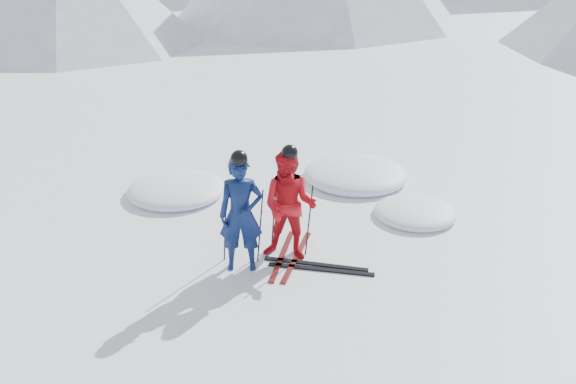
# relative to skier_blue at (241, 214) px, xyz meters

# --- Properties ---
(ground) EXTENTS (160.00, 160.00, 0.00)m
(ground) POSITION_rel_skier_blue_xyz_m (2.29, 0.09, -0.94)
(ground) COLOR white
(ground) RESTS_ON ground
(skier_blue) EXTENTS (0.76, 0.58, 1.88)m
(skier_blue) POSITION_rel_skier_blue_xyz_m (0.00, 0.00, 0.00)
(skier_blue) COLOR #0C1B48
(skier_blue) RESTS_ON ground
(skier_red) EXTENTS (0.96, 0.77, 1.85)m
(skier_red) POSITION_rel_skier_blue_xyz_m (0.70, 0.43, -0.02)
(skier_red) COLOR red
(skier_red) RESTS_ON ground
(pole_blue_left) EXTENTS (0.12, 0.09, 1.25)m
(pole_blue_left) POSITION_rel_skier_blue_xyz_m (-0.30, 0.15, -0.31)
(pole_blue_left) COLOR black
(pole_blue_left) RESTS_ON ground
(pole_blue_right) EXTENTS (0.12, 0.07, 1.25)m
(pole_blue_right) POSITION_rel_skier_blue_xyz_m (0.25, 0.25, -0.31)
(pole_blue_right) COLOR black
(pole_blue_right) RESTS_ON ground
(pole_red_left) EXTENTS (0.12, 0.10, 1.23)m
(pole_red_left) POSITION_rel_skier_blue_xyz_m (0.40, 0.68, -0.32)
(pole_red_left) COLOR black
(pole_red_left) RESTS_ON ground
(pole_red_right) EXTENTS (0.12, 0.09, 1.23)m
(pole_red_right) POSITION_rel_skier_blue_xyz_m (1.00, 0.58, -0.32)
(pole_red_right) COLOR black
(pole_red_right) RESTS_ON ground
(ski_worn_left) EXTENTS (0.18, 1.70, 0.03)m
(ski_worn_left) POSITION_rel_skier_blue_xyz_m (0.58, 0.43, -0.93)
(ski_worn_left) COLOR black
(ski_worn_left) RESTS_ON ground
(ski_worn_right) EXTENTS (0.29, 1.70, 0.03)m
(ski_worn_right) POSITION_rel_skier_blue_xyz_m (0.82, 0.43, -0.93)
(ski_worn_right) COLOR black
(ski_worn_right) RESTS_ON ground
(ski_loose_a) EXTENTS (1.70, 0.23, 0.03)m
(ski_loose_a) POSITION_rel_skier_blue_xyz_m (1.15, 0.23, -0.93)
(ski_loose_a) COLOR black
(ski_loose_a) RESTS_ON ground
(ski_loose_b) EXTENTS (1.70, 0.18, 0.03)m
(ski_loose_b) POSITION_rel_skier_blue_xyz_m (1.25, 0.08, -0.93)
(ski_loose_b) COLOR black
(ski_loose_b) RESTS_ON ground
(snow_lumps) EXTENTS (9.04, 6.55, 0.49)m
(snow_lumps) POSITION_rel_skier_blue_xyz_m (0.93, 2.94, -0.94)
(snow_lumps) COLOR white
(snow_lumps) RESTS_ON ground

